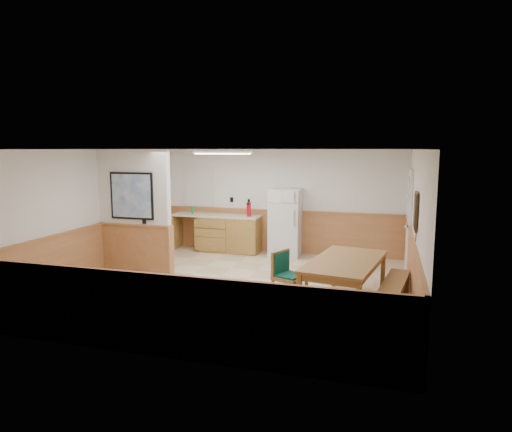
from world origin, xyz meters
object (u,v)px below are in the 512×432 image
(dining_bench, at_px, (395,287))
(dining_chair, at_px, (285,272))
(refrigerator, at_px, (285,222))
(fire_extinguisher, at_px, (249,209))
(soap_bottle, at_px, (193,210))
(dining_table, at_px, (345,265))

(dining_bench, xyz_separation_m, dining_chair, (-1.73, -0.19, 0.16))
(refrigerator, height_order, dining_bench, refrigerator)
(dining_chair, xyz_separation_m, fire_extinguisher, (-1.62, 3.20, 0.59))
(soap_bottle, bearing_deg, dining_bench, -32.45)
(dining_chair, height_order, soap_bottle, soap_bottle)
(dining_table, height_order, fire_extinguisher, fire_extinguisher)
(dining_bench, relative_size, fire_extinguisher, 3.56)
(dining_bench, distance_m, soap_bottle, 5.78)
(dining_table, distance_m, dining_bench, 0.84)
(dining_table, height_order, dining_chair, dining_chair)
(dining_bench, bearing_deg, fire_extinguisher, 146.31)
(fire_extinguisher, bearing_deg, dining_bench, -53.92)
(dining_bench, xyz_separation_m, fire_extinguisher, (-3.35, 3.01, 0.75))
(refrigerator, relative_size, fire_extinguisher, 3.76)
(refrigerator, relative_size, soap_bottle, 8.34)
(fire_extinguisher, bearing_deg, dining_chair, -75.17)
(refrigerator, height_order, dining_table, refrigerator)
(dining_bench, distance_m, dining_chair, 1.75)
(refrigerator, bearing_deg, soap_bottle, 176.88)
(fire_extinguisher, relative_size, soap_bottle, 2.22)
(refrigerator, distance_m, soap_bottle, 2.41)
(dining_table, xyz_separation_m, fire_extinguisher, (-2.58, 3.11, 0.42))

